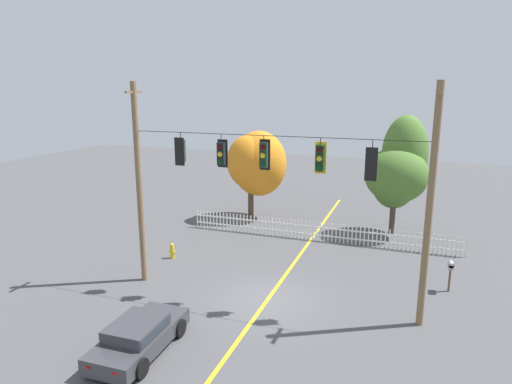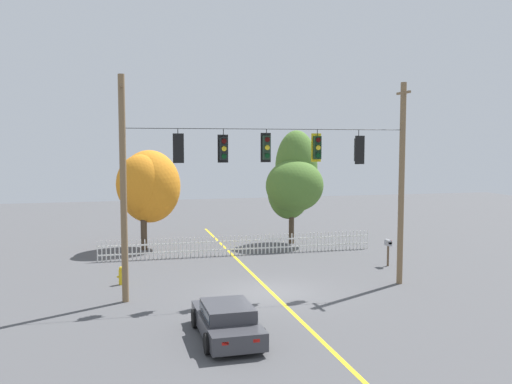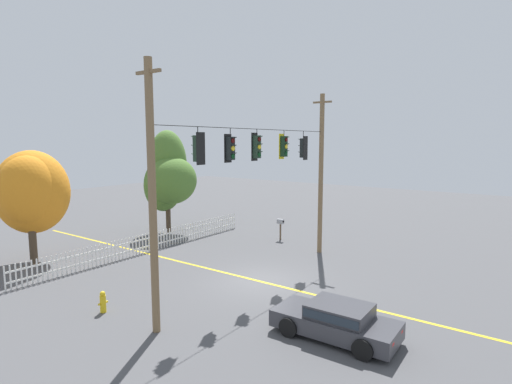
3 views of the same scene
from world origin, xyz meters
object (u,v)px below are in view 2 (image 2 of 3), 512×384
object	(u,v)px
traffic_signal_eastbound_side	(266,147)
traffic_signal_northbound_secondary	(317,148)
parked_car	(227,320)
traffic_signal_westbound_side	(178,148)
traffic_signal_northbound_primary	(223,149)
autumn_maple_mid	(294,181)
traffic_signal_southbound_primary	(359,150)
fire_hydrant	(121,276)
roadside_mailbox	(388,244)
autumn_maple_near_fence	(147,186)

from	to	relation	value
traffic_signal_eastbound_side	traffic_signal_northbound_secondary	bearing A→B (deg)	-0.00
parked_car	traffic_signal_westbound_side	bearing A→B (deg)	100.84
traffic_signal_northbound_primary	autumn_maple_mid	bearing A→B (deg)	59.13
traffic_signal_southbound_primary	fire_hydrant	size ratio (longest dim) A/B	1.81
traffic_signal_eastbound_side	autumn_maple_mid	distance (m)	11.99
traffic_signal_westbound_side	roadside_mailbox	xyz separation A→B (m)	(10.97, 3.39, -4.94)
traffic_signal_northbound_primary	roadside_mailbox	bearing A→B (deg)	20.26
traffic_signal_northbound_secondary	traffic_signal_northbound_primary	bearing A→B (deg)	-179.99
traffic_signal_westbound_side	parked_car	bearing A→B (deg)	-79.16
traffic_signal_westbound_side	traffic_signal_northbound_secondary	bearing A→B (deg)	0.19
parked_car	fire_hydrant	world-z (taller)	parked_car
traffic_signal_westbound_side	traffic_signal_eastbound_side	size ratio (longest dim) A/B	1.00
traffic_signal_eastbound_side	traffic_signal_southbound_primary	xyz separation A→B (m)	(4.09, -0.02, -0.10)
traffic_signal_eastbound_side	traffic_signal_northbound_secondary	distance (m)	2.21
traffic_signal_eastbound_side	traffic_signal_northbound_secondary	xyz separation A→B (m)	(2.21, -0.00, -0.01)
fire_hydrant	traffic_signal_westbound_side	bearing A→B (deg)	-50.72
traffic_signal_northbound_primary	autumn_maple_mid	size ratio (longest dim) A/B	0.19
autumn_maple_mid	fire_hydrant	bearing A→B (deg)	-142.73
parked_car	roadside_mailbox	xyz separation A→B (m)	(10.00, 8.43, 0.51)
traffic_signal_northbound_secondary	traffic_signal_southbound_primary	world-z (taller)	same
traffic_signal_northbound_secondary	autumn_maple_near_fence	world-z (taller)	traffic_signal_northbound_secondary
traffic_signal_westbound_side	traffic_signal_southbound_primary	distance (m)	7.71
autumn_maple_mid	fire_hydrant	xyz separation A→B (m)	(-10.58, -8.05, -3.53)
traffic_signal_southbound_primary	autumn_maple_mid	xyz separation A→B (m)	(0.59, 10.85, -2.03)
traffic_signal_southbound_primary	fire_hydrant	distance (m)	11.78
fire_hydrant	roadside_mailbox	world-z (taller)	roadside_mailbox
traffic_signal_eastbound_side	autumn_maple_near_fence	distance (m)	12.13
traffic_signal_northbound_secondary	parked_car	bearing A→B (deg)	-133.88
traffic_signal_northbound_primary	fire_hydrant	world-z (taller)	traffic_signal_northbound_primary
traffic_signal_westbound_side	traffic_signal_eastbound_side	distance (m)	3.63
traffic_signal_southbound_primary	autumn_maple_near_fence	distance (m)	14.11
autumn_maple_near_fence	autumn_maple_mid	xyz separation A→B (m)	(8.98, -0.27, 0.19)
traffic_signal_southbound_primary	parked_car	bearing A→B (deg)	-143.23
autumn_maple_mid	parked_car	world-z (taller)	autumn_maple_mid
traffic_signal_eastbound_side	traffic_signal_westbound_side	bearing A→B (deg)	-179.70
autumn_maple_near_fence	traffic_signal_eastbound_side	bearing A→B (deg)	-68.77
traffic_signal_northbound_secondary	autumn_maple_near_fence	distance (m)	13.08
traffic_signal_southbound_primary	parked_car	distance (m)	9.99
traffic_signal_northbound_primary	parked_car	distance (m)	7.47
traffic_signal_westbound_side	traffic_signal_eastbound_side	world-z (taller)	same
traffic_signal_westbound_side	autumn_maple_near_fence	distance (m)	11.37
autumn_maple_near_fence	parked_car	xyz separation A→B (m)	(1.65, -16.16, -3.14)
traffic_signal_westbound_side	fire_hydrant	bearing A→B (deg)	129.28
traffic_signal_westbound_side	traffic_signal_eastbound_side	bearing A→B (deg)	0.30
traffic_signal_northbound_secondary	traffic_signal_southbound_primary	size ratio (longest dim) A/B	0.93
traffic_signal_westbound_side	fire_hydrant	world-z (taller)	traffic_signal_westbound_side
traffic_signal_eastbound_side	parked_car	distance (m)	7.91
traffic_signal_northbound_primary	autumn_maple_near_fence	xyz separation A→B (m)	(-2.51, 11.10, -2.28)
traffic_signal_westbound_side	traffic_signal_northbound_primary	bearing A→B (deg)	0.58
traffic_signal_northbound_primary	parked_car	world-z (taller)	traffic_signal_northbound_primary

